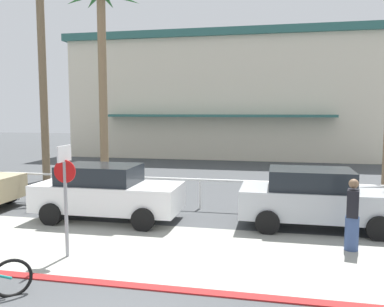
# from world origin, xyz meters

# --- Properties ---
(ground_plane) EXTENTS (80.00, 80.00, 0.00)m
(ground_plane) POSITION_xyz_m (0.00, 10.00, 0.00)
(ground_plane) COLOR #424447
(sidewalk_strip) EXTENTS (44.00, 4.00, 0.02)m
(sidewalk_strip) POSITION_xyz_m (0.00, 4.20, 0.01)
(sidewalk_strip) COLOR #9E9E93
(sidewalk_strip) RESTS_ON ground
(curb_paint) EXTENTS (44.00, 0.24, 0.03)m
(curb_paint) POSITION_xyz_m (0.00, 2.20, 0.01)
(curb_paint) COLOR maroon
(curb_paint) RESTS_ON ground
(building_backdrop) EXTENTS (22.08, 13.37, 8.70)m
(building_backdrop) POSITION_xyz_m (-1.37, 27.98, 4.37)
(building_backdrop) COLOR beige
(building_backdrop) RESTS_ON ground
(rail_fence) EXTENTS (23.18, 0.08, 1.04)m
(rail_fence) POSITION_xyz_m (0.00, 8.50, 0.84)
(rail_fence) COLOR white
(rail_fence) RESTS_ON ground
(stop_sign_bike_lane) EXTENTS (0.52, 0.56, 2.56)m
(stop_sign_bike_lane) POSITION_xyz_m (-2.11, 3.37, 1.68)
(stop_sign_bike_lane) COLOR gray
(stop_sign_bike_lane) RESTS_ON ground
(palm_tree_2) EXTENTS (3.49, 3.35, 10.08)m
(palm_tree_2) POSITION_xyz_m (-8.23, 12.51, 7.42)
(palm_tree_2) COLOR #756047
(palm_tree_2) RESTS_ON ground
(palm_tree_3) EXTENTS (3.34, 2.79, 8.50)m
(palm_tree_3) POSITION_xyz_m (-4.82, 11.61, 6.32)
(palm_tree_3) COLOR #846B4C
(palm_tree_3) RESTS_ON ground
(car_white_1) EXTENTS (4.40, 2.02, 1.69)m
(car_white_1) POSITION_xyz_m (-2.53, 6.52, 0.87)
(car_white_1) COLOR white
(car_white_1) RESTS_ON ground
(car_silver_2) EXTENTS (4.40, 2.02, 1.69)m
(car_silver_2) POSITION_xyz_m (3.67, 6.94, 0.87)
(car_silver_2) COLOR #B2B7BC
(car_silver_2) RESTS_ON ground
(pedestrian_1) EXTENTS (0.38, 0.45, 1.74)m
(pedestrian_1) POSITION_xyz_m (4.31, 5.14, 0.81)
(pedestrian_1) COLOR #384C7A
(pedestrian_1) RESTS_ON ground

